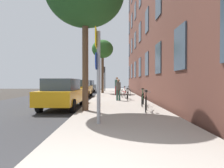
% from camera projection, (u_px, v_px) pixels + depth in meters
% --- Properties ---
extents(ground_plane, '(41.80, 41.80, 0.00)m').
position_uv_depth(ground_plane, '(79.00, 98.00, 17.25)').
color(ground_plane, '#332D28').
extents(road_asphalt, '(7.00, 38.00, 0.01)m').
position_uv_depth(road_asphalt, '(56.00, 98.00, 17.23)').
color(road_asphalt, '#2D2D30').
rests_on(road_asphalt, ground).
extents(sidewalk, '(4.20, 38.00, 0.12)m').
position_uv_depth(sidewalk, '(117.00, 97.00, 17.27)').
color(sidewalk, '#9E9389').
rests_on(sidewalk, ground).
extents(sign_post, '(0.16, 0.60, 3.08)m').
position_uv_depth(sign_post, '(98.00, 68.00, 6.11)').
color(sign_post, gray).
rests_on(sign_post, sidewalk).
extents(traffic_light, '(0.43, 0.24, 3.48)m').
position_uv_depth(traffic_light, '(104.00, 74.00, 26.95)').
color(traffic_light, black).
rests_on(traffic_light, sidewalk).
extents(tree_far, '(2.50, 2.50, 6.24)m').
position_uv_depth(tree_far, '(103.00, 50.00, 22.10)').
color(tree_far, brown).
rests_on(tree_far, sidewalk).
extents(bicycle_0, '(0.50, 1.61, 0.97)m').
position_uv_depth(bicycle_0, '(146.00, 103.00, 8.67)').
color(bicycle_0, black).
rests_on(bicycle_0, sidewalk).
extents(bicycle_1, '(0.55, 1.71, 0.99)m').
position_uv_depth(bicycle_1, '(143.00, 99.00, 10.69)').
color(bicycle_1, black).
rests_on(bicycle_1, sidewalk).
extents(bicycle_2, '(0.42, 1.67, 0.89)m').
position_uv_depth(bicycle_2, '(128.00, 95.00, 13.99)').
color(bicycle_2, black).
rests_on(bicycle_2, sidewalk).
extents(bicycle_3, '(0.54, 1.69, 0.98)m').
position_uv_depth(bicycle_3, '(124.00, 93.00, 15.43)').
color(bicycle_3, black).
rests_on(bicycle_3, sidewalk).
extents(bicycle_4, '(0.51, 1.62, 0.93)m').
position_uv_depth(bicycle_4, '(128.00, 92.00, 18.36)').
color(bicycle_4, black).
rests_on(bicycle_4, sidewalk).
extents(pedestrian_0, '(0.47, 0.47, 1.53)m').
position_uv_depth(pedestrian_0, '(118.00, 88.00, 13.46)').
color(pedestrian_0, '#33594C').
rests_on(pedestrian_0, sidewalk).
extents(pedestrian_1, '(0.56, 0.56, 1.81)m').
position_uv_depth(pedestrian_1, '(117.00, 85.00, 19.20)').
color(pedestrian_1, maroon).
rests_on(pedestrian_1, sidewalk).
extents(car_0, '(1.86, 4.39, 1.62)m').
position_uv_depth(car_0, '(63.00, 93.00, 10.29)').
color(car_0, orange).
rests_on(car_0, road_asphalt).
extents(car_1, '(1.89, 4.05, 1.62)m').
position_uv_depth(car_1, '(81.00, 88.00, 17.71)').
color(car_1, orange).
rests_on(car_1, road_asphalt).
extents(car_2, '(2.08, 4.54, 1.62)m').
position_uv_depth(car_2, '(87.00, 86.00, 25.44)').
color(car_2, black).
rests_on(car_2, road_asphalt).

